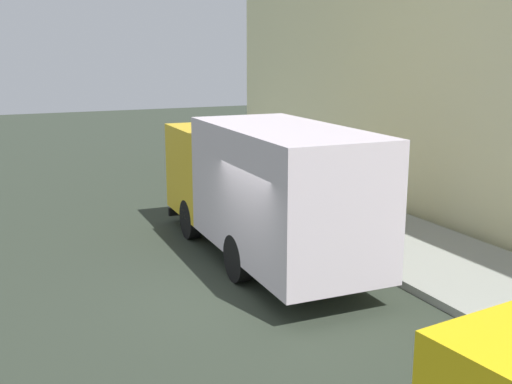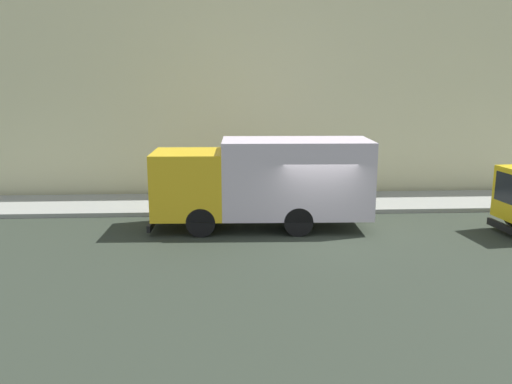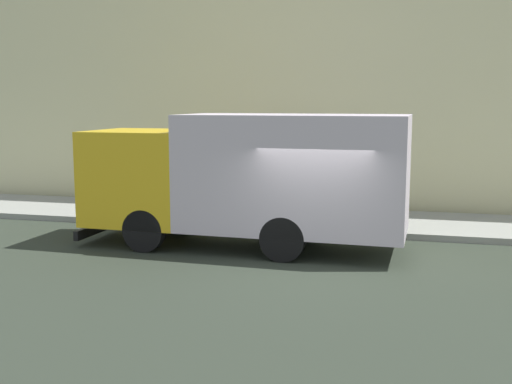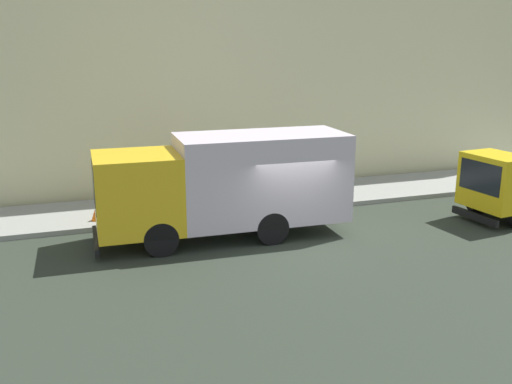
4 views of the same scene
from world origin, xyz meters
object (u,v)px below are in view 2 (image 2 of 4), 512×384
Objects in this scene: traffic_cone_orange at (167,201)px; large_utility_truck at (264,180)px; pedestrian_walking at (249,180)px; pedestrian_standing at (220,183)px; street_sign_post at (264,173)px.

large_utility_truck is at bearing -123.84° from traffic_cone_orange.
pedestrian_walking reaches higher than traffic_cone_orange.
large_utility_truck is 4.71m from traffic_cone_orange.
pedestrian_standing is 2.16m from street_sign_post.
traffic_cone_orange is (2.52, 3.76, -1.30)m from large_utility_truck.
traffic_cone_orange is 0.23× the size of street_sign_post.
traffic_cone_orange is 4.09m from street_sign_post.
large_utility_truck is at bearing 81.39° from pedestrian_standing.
large_utility_truck is 13.58× the size of traffic_cone_orange.
pedestrian_walking reaches higher than pedestrian_standing.
pedestrian_standing is at bearing -108.41° from pedestrian_walking.
pedestrian_walking is at bearing 175.14° from pedestrian_standing.
pedestrian_walking is 1.44m from pedestrian_standing.
large_utility_truck is at bearing 176.53° from street_sign_post.
traffic_cone_orange is (-0.63, 2.13, -0.58)m from pedestrian_standing.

